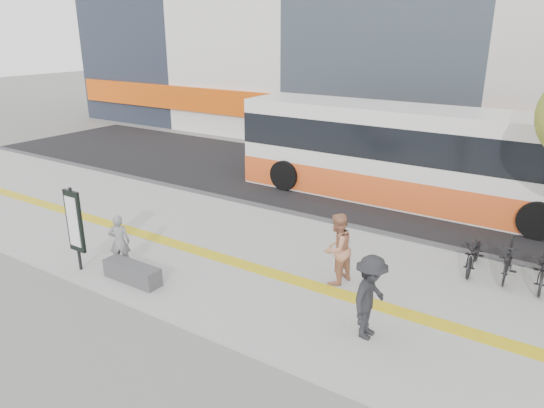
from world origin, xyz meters
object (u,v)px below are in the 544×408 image
Objects in this scene: bus at (410,158)px; seated_woman at (119,242)px; pedestrian_tan at (337,249)px; bench at (132,272)px; pedestrian_dark at (370,297)px; signboard at (74,223)px.

bus is 8.64× the size of seated_woman.
bench is at bearing -46.06° from pedestrian_tan.
seated_woman is 5.49m from pedestrian_tan.
signboard is at bearing 100.33° from pedestrian_dark.
signboard reaches higher than pedestrian_tan.
pedestrian_tan is at bearing 27.26° from signboard.
pedestrian_dark is at bearing 9.68° from bench.
seated_woman reaches higher than bench.
seated_woman is 0.82× the size of pedestrian_tan.
pedestrian_tan is at bearing 167.77° from seated_woman.
seated_woman is (-0.80, 0.35, 0.50)m from bench.
seated_woman is (-4.31, -9.35, -0.82)m from bus.
pedestrian_dark is at bearing -75.66° from bus.
bus reaches higher than seated_woman.
bus reaches higher than pedestrian_dark.
signboard reaches higher than bench.
signboard is 7.46m from pedestrian_dark.
pedestrian_dark is at bearing 9.93° from signboard.
bench is 1.01m from seated_woman.
pedestrian_dark is (6.54, 0.63, 0.16)m from seated_woman.
pedestrian_tan is (4.18, 2.67, 0.66)m from bench.
bus is 7.09m from pedestrian_tan.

